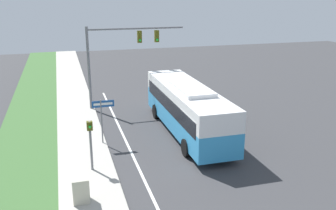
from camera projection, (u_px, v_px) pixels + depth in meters
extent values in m
plane|color=#38383A|center=(201.00, 157.00, 20.62)|extent=(80.00, 80.00, 0.00)
cube|color=#ADA89E|center=(87.00, 170.00, 18.96)|extent=(2.80, 80.00, 0.12)
cube|color=#3D6633|center=(20.00, 179.00, 18.11)|extent=(3.60, 80.00, 0.10)
cube|color=silver|center=(137.00, 165.00, 19.67)|extent=(0.14, 30.00, 0.01)
cube|color=#3393D1|center=(187.00, 116.00, 23.80)|extent=(2.50, 10.85, 1.43)
cube|color=white|center=(187.00, 97.00, 23.41)|extent=(2.50, 10.85, 1.17)
cube|color=black|center=(187.00, 103.00, 23.53)|extent=(2.54, 9.98, 0.88)
cube|color=white|center=(192.00, 89.00, 22.46)|extent=(1.75, 3.80, 0.24)
cylinder|color=black|center=(156.00, 111.00, 26.75)|extent=(0.28, 1.00, 1.00)
cylinder|color=black|center=(187.00, 109.00, 27.38)|extent=(0.28, 1.00, 1.00)
cylinder|color=black|center=(186.00, 148.00, 20.57)|extent=(0.28, 1.00, 1.00)
cylinder|color=black|center=(226.00, 143.00, 21.21)|extent=(0.28, 1.00, 1.00)
cylinder|color=slate|center=(89.00, 69.00, 27.85)|extent=(0.20, 0.20, 6.31)
cylinder|color=slate|center=(136.00, 28.00, 27.97)|extent=(7.31, 0.14, 0.14)
cube|color=#47470F|center=(140.00, 37.00, 28.22)|extent=(0.32, 0.28, 0.90)
sphere|color=#1ED838|center=(140.00, 40.00, 28.12)|extent=(0.18, 0.18, 0.18)
cube|color=#47470F|center=(157.00, 36.00, 28.57)|extent=(0.32, 0.28, 0.90)
sphere|color=#1ED838|center=(157.00, 40.00, 28.48)|extent=(0.18, 0.18, 0.18)
cylinder|color=slate|center=(91.00, 147.00, 18.55)|extent=(0.12, 0.12, 2.68)
cube|color=#47470F|center=(90.00, 126.00, 18.22)|extent=(0.28, 0.24, 0.44)
sphere|color=#1ED838|center=(90.00, 127.00, 18.09)|extent=(0.14, 0.14, 0.14)
cylinder|color=slate|center=(102.00, 123.00, 21.87)|extent=(0.08, 0.08, 2.76)
cube|color=#19478C|center=(103.00, 104.00, 21.57)|extent=(1.28, 0.03, 0.40)
cube|color=white|center=(103.00, 104.00, 21.55)|extent=(1.09, 0.01, 0.14)
cube|color=#B7B29E|center=(81.00, 190.00, 15.86)|extent=(0.70, 0.61, 1.10)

